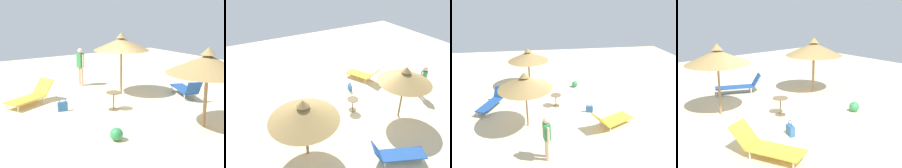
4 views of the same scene
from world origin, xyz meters
TOP-DOWN VIEW (x-y plane):
  - ground at (0.00, 0.00)m, footprint 24.00×24.00m
  - parasol_umbrella_edge at (-1.44, 3.07)m, footprint 2.42×2.42m
  - parasol_umbrella_back at (-1.53, -1.38)m, footprint 2.24×2.24m
  - lounge_chair_far_right at (2.08, -1.98)m, footprint 2.04×1.42m
  - lounge_chair_front at (-3.33, 0.50)m, footprint 1.29×2.00m
  - person_standing_near_left at (-0.82, -3.55)m, footprint 0.27×0.47m
  - handbag at (1.45, -0.64)m, footprint 0.36×0.23m
  - side_table_round at (-0.10, 0.20)m, footprint 0.53×0.53m
  - beach_ball at (1.33, 2.47)m, footprint 0.37×0.37m

SIDE VIEW (x-z plane):
  - ground at x=0.00m, z-range -0.10..0.00m
  - handbag at x=1.45m, z-range -0.07..0.43m
  - beach_ball at x=1.33m, z-range 0.00..0.37m
  - lounge_chair_far_right at x=2.08m, z-range -0.06..0.75m
  - lounge_chair_front at x=-3.33m, z-range -0.05..0.77m
  - side_table_round at x=-0.10m, z-range 0.11..0.75m
  - person_standing_near_left at x=-0.82m, z-range 0.13..1.82m
  - parasol_umbrella_edge at x=-1.44m, z-range 0.72..3.12m
  - parasol_umbrella_back at x=-1.53m, z-range 0.80..3.32m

